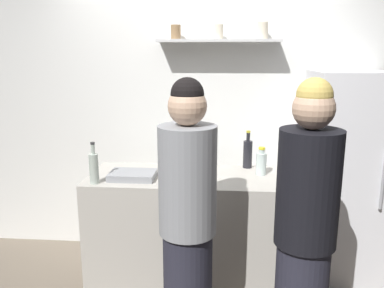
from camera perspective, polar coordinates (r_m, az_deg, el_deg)
The scene contains 10 objects.
back_wall_assembly at distance 3.65m, azimuth 1.47°, elevation 4.33°, with size 4.80×0.32×2.60m.
refrigerator at distance 3.50m, azimuth 21.30°, elevation -4.42°, with size 0.61×0.68×1.72m.
counter at distance 3.20m, azimuth -0.00°, elevation -12.61°, with size 1.59×0.64×0.94m, color #B7B2A8.
baking_pan at distance 2.99m, azimuth -8.61°, elevation -4.49°, with size 0.34×0.24×0.05m, color gray.
utensil_holder at distance 2.85m, azimuth -1.62°, elevation -4.54°, with size 0.10×0.10×0.20m.
wine_bottle_dark_glass at distance 3.24m, azimuth 8.07°, elevation -1.34°, with size 0.07×0.07×0.31m.
wine_bottle_pale_glass at distance 2.91m, azimuth -14.03°, elevation -3.33°, with size 0.07×0.07×0.31m.
water_bottle_plastic at distance 3.08m, azimuth 10.00°, elevation -2.70°, with size 0.08×0.08×0.22m.
person_grey_hoodie at distance 2.39m, azimuth -0.74°, elevation -11.58°, with size 0.34×0.34×1.73m.
person_blonde at distance 2.33m, azimuth 16.02°, elevation -12.60°, with size 0.34×0.34×1.74m.
Camera 1 is at (0.21, -2.35, 1.85)m, focal length 36.81 mm.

